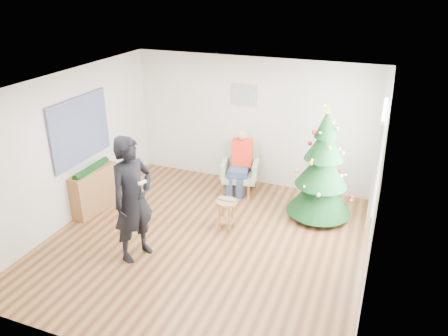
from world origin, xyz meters
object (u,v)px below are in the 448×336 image
at_px(christmas_tree, 322,169).
at_px(armchair, 240,174).
at_px(stool, 226,215).
at_px(standing_man, 133,199).
at_px(console, 94,190).

height_order(christmas_tree, armchair, christmas_tree).
distance_m(christmas_tree, stool, 1.84).
relative_size(christmas_tree, armchair, 2.13).
bearing_deg(standing_man, armchair, 3.97).
bearing_deg(christmas_tree, standing_man, -137.52).
height_order(stool, console, console).
bearing_deg(console, stool, 11.17).
bearing_deg(armchair, console, -153.76).
height_order(christmas_tree, console, christmas_tree).
bearing_deg(christmas_tree, stool, -144.45).
bearing_deg(stool, christmas_tree, 35.55).
bearing_deg(standing_man, christmas_tree, -27.97).
distance_m(stool, standing_man, 1.73).
bearing_deg(stool, standing_man, -129.97).
relative_size(stool, standing_man, 0.28).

